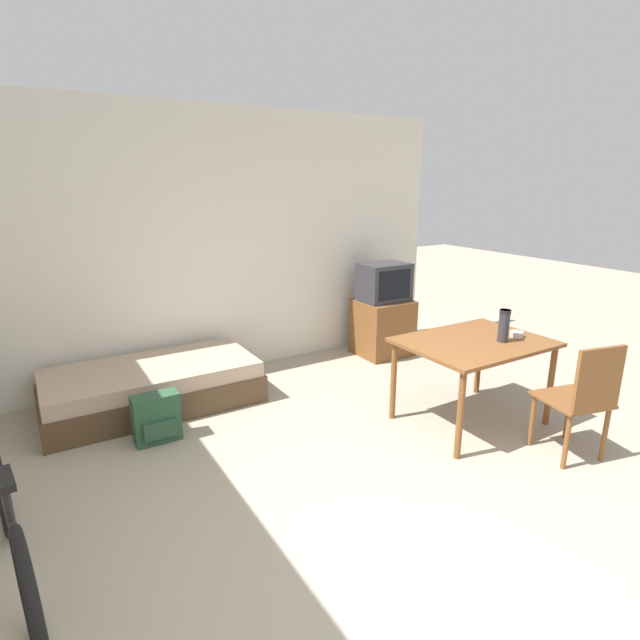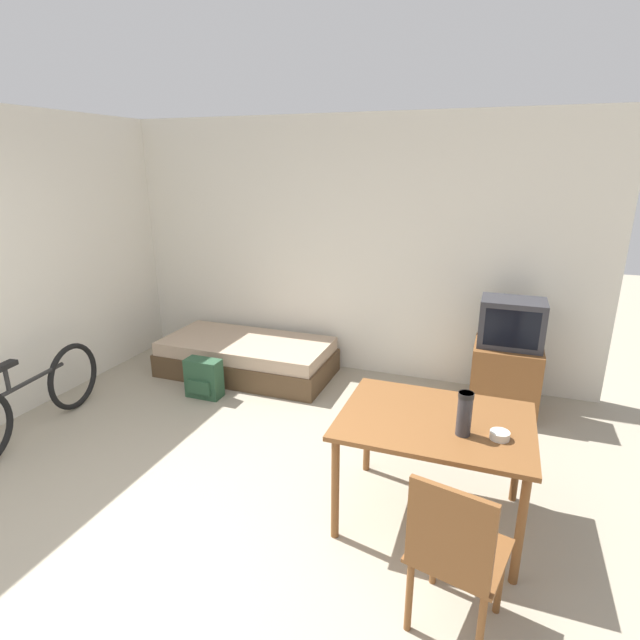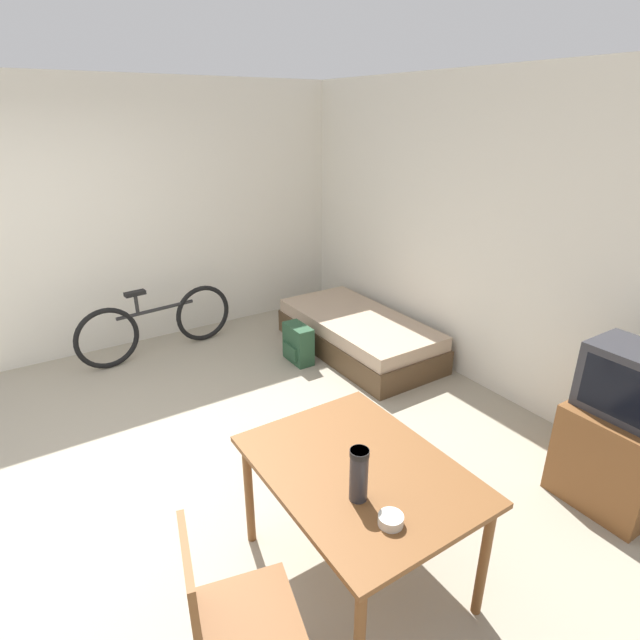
{
  "view_description": "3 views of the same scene",
  "coord_description": "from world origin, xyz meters",
  "px_view_note": "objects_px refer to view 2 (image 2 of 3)",
  "views": [
    {
      "loc": [
        -1.63,
        -1.56,
        2.0
      ],
      "look_at": [
        0.31,
        1.66,
        0.93
      ],
      "focal_mm": 28.0,
      "sensor_mm": 36.0,
      "label": 1
    },
    {
      "loc": [
        1.73,
        -1.72,
        2.23
      ],
      "look_at": [
        0.49,
        1.67,
        1.09
      ],
      "focal_mm": 28.0,
      "sensor_mm": 36.0,
      "label": 2
    },
    {
      "loc": [
        3.04,
        -0.15,
        2.36
      ],
      "look_at": [
        0.13,
        1.73,
        0.91
      ],
      "focal_mm": 28.0,
      "sensor_mm": 36.0,
      "label": 3
    }
  ],
  "objects_px": {
    "thermos_flask": "(465,412)",
    "backpack": "(204,378)",
    "dining_table": "(435,430)",
    "mate_bowl": "(500,435)",
    "daybed": "(247,357)",
    "bicycle": "(30,400)",
    "tv": "(507,361)",
    "wooden_chair": "(454,551)"
  },
  "relations": [
    {
      "from": "wooden_chair",
      "to": "backpack",
      "type": "bearing_deg",
      "value": 144.03
    },
    {
      "from": "daybed",
      "to": "tv",
      "type": "xyz_separation_m",
      "value": [
        2.66,
        0.06,
        0.3
      ]
    },
    {
      "from": "thermos_flask",
      "to": "backpack",
      "type": "distance_m",
      "value": 2.86
    },
    {
      "from": "dining_table",
      "to": "thermos_flask",
      "type": "distance_m",
      "value": 0.32
    },
    {
      "from": "wooden_chair",
      "to": "backpack",
      "type": "height_order",
      "value": "wooden_chair"
    },
    {
      "from": "tv",
      "to": "bicycle",
      "type": "height_order",
      "value": "tv"
    },
    {
      "from": "dining_table",
      "to": "wooden_chair",
      "type": "height_order",
      "value": "wooden_chair"
    },
    {
      "from": "daybed",
      "to": "bicycle",
      "type": "relative_size",
      "value": 1.12
    },
    {
      "from": "daybed",
      "to": "bicycle",
      "type": "xyz_separation_m",
      "value": [
        -1.09,
        -1.78,
        0.13
      ]
    },
    {
      "from": "tv",
      "to": "bicycle",
      "type": "bearing_deg",
      "value": -153.87
    },
    {
      "from": "daybed",
      "to": "tv",
      "type": "height_order",
      "value": "tv"
    },
    {
      "from": "tv",
      "to": "wooden_chair",
      "type": "bearing_deg",
      "value": -94.84
    },
    {
      "from": "daybed",
      "to": "wooden_chair",
      "type": "xyz_separation_m",
      "value": [
        2.44,
        -2.52,
        0.31
      ]
    },
    {
      "from": "tv",
      "to": "bicycle",
      "type": "relative_size",
      "value": 0.65
    },
    {
      "from": "mate_bowl",
      "to": "thermos_flask",
      "type": "bearing_deg",
      "value": -173.42
    },
    {
      "from": "thermos_flask",
      "to": "backpack",
      "type": "xyz_separation_m",
      "value": [
        -2.53,
        1.16,
        -0.68
      ]
    },
    {
      "from": "bicycle",
      "to": "backpack",
      "type": "relative_size",
      "value": 4.23
    },
    {
      "from": "daybed",
      "to": "thermos_flask",
      "type": "xyz_separation_m",
      "value": [
        2.4,
        -1.82,
        0.68
      ]
    },
    {
      "from": "bicycle",
      "to": "daybed",
      "type": "bearing_deg",
      "value": 58.47
    },
    {
      "from": "tv",
      "to": "thermos_flask",
      "type": "bearing_deg",
      "value": -97.8
    },
    {
      "from": "mate_bowl",
      "to": "bicycle",
      "type": "bearing_deg",
      "value": 179.72
    },
    {
      "from": "bicycle",
      "to": "mate_bowl",
      "type": "distance_m",
      "value": 3.72
    },
    {
      "from": "daybed",
      "to": "wooden_chair",
      "type": "relative_size",
      "value": 2.05
    },
    {
      "from": "tv",
      "to": "mate_bowl",
      "type": "relative_size",
      "value": 9.69
    },
    {
      "from": "tv",
      "to": "mate_bowl",
      "type": "xyz_separation_m",
      "value": [
        -0.06,
        -1.86,
        0.26
      ]
    },
    {
      "from": "dining_table",
      "to": "tv",
      "type": "bearing_deg",
      "value": 76.19
    },
    {
      "from": "tv",
      "to": "bicycle",
      "type": "distance_m",
      "value": 4.18
    },
    {
      "from": "daybed",
      "to": "bicycle",
      "type": "distance_m",
      "value": 2.09
    },
    {
      "from": "wooden_chair",
      "to": "mate_bowl",
      "type": "xyz_separation_m",
      "value": [
        0.16,
        0.72,
        0.24
      ]
    },
    {
      "from": "wooden_chair",
      "to": "mate_bowl",
      "type": "distance_m",
      "value": 0.78
    },
    {
      "from": "tv",
      "to": "mate_bowl",
      "type": "height_order",
      "value": "tv"
    },
    {
      "from": "wooden_chair",
      "to": "daybed",
      "type": "bearing_deg",
      "value": 134.03
    },
    {
      "from": "dining_table",
      "to": "mate_bowl",
      "type": "distance_m",
      "value": 0.4
    },
    {
      "from": "wooden_chair",
      "to": "mate_bowl",
      "type": "relative_size",
      "value": 8.11
    },
    {
      "from": "dining_table",
      "to": "wooden_chair",
      "type": "bearing_deg",
      "value": -75.88
    },
    {
      "from": "tv",
      "to": "backpack",
      "type": "xyz_separation_m",
      "value": [
        -2.79,
        -0.72,
        -0.3
      ]
    },
    {
      "from": "dining_table",
      "to": "wooden_chair",
      "type": "relative_size",
      "value": 1.29
    },
    {
      "from": "thermos_flask",
      "to": "mate_bowl",
      "type": "xyz_separation_m",
      "value": [
        0.2,
        0.02,
        -0.12
      ]
    },
    {
      "from": "thermos_flask",
      "to": "bicycle",
      "type": "bearing_deg",
      "value": 179.32
    },
    {
      "from": "dining_table",
      "to": "backpack",
      "type": "bearing_deg",
      "value": 156.45
    },
    {
      "from": "wooden_chair",
      "to": "thermos_flask",
      "type": "xyz_separation_m",
      "value": [
        -0.04,
        0.7,
        0.36
      ]
    },
    {
      "from": "tv",
      "to": "mate_bowl",
      "type": "distance_m",
      "value": 1.88
    }
  ]
}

